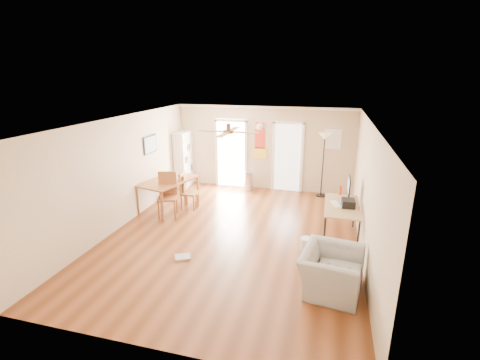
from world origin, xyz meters
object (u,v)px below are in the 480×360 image
(wastebasket_b, at_px, (330,253))
(dining_chair_right_b, at_px, (189,191))
(dining_table, at_px, (169,194))
(printer, at_px, (348,203))
(dining_chair_right_a, at_px, (191,191))
(wastebasket_a, at_px, (306,244))
(computer_desk, at_px, (340,222))
(torchiere_lamp, at_px, (323,165))
(bookshelf, at_px, (184,159))
(trash_can, at_px, (249,181))
(dining_chair_near, at_px, (167,196))
(armchair, at_px, (331,271))

(wastebasket_b, bearing_deg, dining_chair_right_b, 154.42)
(dining_table, bearing_deg, printer, -9.08)
(dining_chair_right_a, xyz_separation_m, wastebasket_a, (3.25, -1.70, -0.31))
(computer_desk, bearing_deg, wastebasket_a, -131.18)
(dining_chair_right_b, distance_m, torchiere_lamp, 3.95)
(bookshelf, height_order, dining_table, bookshelf)
(dining_chair_right_a, xyz_separation_m, printer, (4.05, -0.99, 0.42))
(bookshelf, xyz_separation_m, torchiere_lamp, (4.38, 0.08, 0.07))
(trash_can, relative_size, wastebasket_a, 2.14)
(dining_table, distance_m, wastebasket_b, 4.60)
(bookshelf, relative_size, torchiere_lamp, 0.93)
(dining_table, bearing_deg, torchiere_lamp, 27.16)
(dining_chair_right_a, relative_size, dining_chair_right_b, 0.91)
(torchiere_lamp, xyz_separation_m, wastebasket_a, (-0.17, -3.49, -0.81))
(dining_chair_right_b, bearing_deg, computer_desk, -103.50)
(dining_chair_near, relative_size, wastebasket_b, 4.17)
(dining_chair_near, bearing_deg, dining_chair_right_b, 44.83)
(dining_chair_right_b, bearing_deg, dining_chair_near, 151.19)
(torchiere_lamp, relative_size, computer_desk, 1.29)
(dining_chair_near, relative_size, printer, 3.55)
(computer_desk, bearing_deg, dining_table, 171.38)
(dining_table, distance_m, trash_can, 2.66)
(printer, bearing_deg, dining_chair_near, 173.94)
(computer_desk, bearing_deg, wastebasket_b, -101.59)
(dining_table, relative_size, wastebasket_b, 5.90)
(trash_can, distance_m, armchair, 5.34)
(dining_chair_near, distance_m, wastebasket_b, 4.24)
(dining_chair_right_a, xyz_separation_m, torchiere_lamp, (3.43, 1.79, 0.50))
(dining_chair_right_b, relative_size, armchair, 0.90)
(bookshelf, height_order, wastebasket_a, bookshelf)
(trash_can, bearing_deg, wastebasket_b, -55.36)
(dining_chair_right_a, bearing_deg, dining_table, 102.73)
(bookshelf, distance_m, computer_desk, 5.57)
(torchiere_lamp, relative_size, wastebasket_b, 7.01)
(bookshelf, distance_m, wastebasket_a, 5.47)
(computer_desk, height_order, printer, printer)
(bookshelf, relative_size, wastebasket_a, 6.13)
(wastebasket_b, distance_m, armchair, 1.06)
(trash_can, bearing_deg, dining_chair_right_a, -124.60)
(wastebasket_a, distance_m, armchair, 1.36)
(dining_table, distance_m, dining_chair_near, 0.60)
(wastebasket_b, xyz_separation_m, armchair, (0.02, -1.04, 0.22))
(bookshelf, bearing_deg, wastebasket_b, -48.92)
(wastebasket_a, bearing_deg, trash_can, 120.75)
(bookshelf, relative_size, trash_can, 2.86)
(dining_chair_near, xyz_separation_m, trash_can, (1.53, 2.52, -0.26))
(dining_chair_right_a, distance_m, computer_desk, 4.04)
(dining_chair_right_b, height_order, computer_desk, dining_chair_right_b)
(dining_chair_near, distance_m, torchiere_lamp, 4.57)
(computer_desk, xyz_separation_m, wastebasket_b, (-0.20, -0.98, -0.26))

